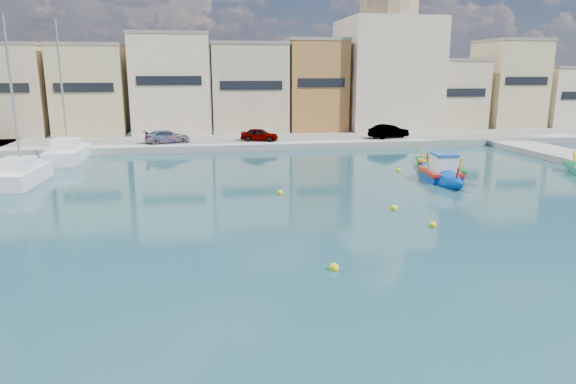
{
  "coord_description": "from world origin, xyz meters",
  "views": [
    {
      "loc": [
        -11.12,
        -16.87,
        6.82
      ],
      "look_at": [
        -7.17,
        6.0,
        1.4
      ],
      "focal_mm": 32.0,
      "sensor_mm": 36.0,
      "label": 1
    }
  ],
  "objects_px": {
    "church_block": "(387,58)",
    "luzzu_green": "(439,167)",
    "luzzu_blue_cabin": "(441,175)",
    "yacht_midnorth": "(29,172)",
    "yacht_north": "(72,152)"
  },
  "relations": [
    {
      "from": "luzzu_blue_cabin",
      "to": "yacht_midnorth",
      "type": "relative_size",
      "value": 0.72
    },
    {
      "from": "luzzu_blue_cabin",
      "to": "luzzu_green",
      "type": "xyz_separation_m",
      "value": [
        1.5,
        3.37,
        -0.1
      ]
    },
    {
      "from": "church_block",
      "to": "yacht_midnorth",
      "type": "height_order",
      "value": "church_block"
    },
    {
      "from": "church_block",
      "to": "yacht_north",
      "type": "bearing_deg",
      "value": -158.25
    },
    {
      "from": "luzzu_green",
      "to": "yacht_north",
      "type": "relative_size",
      "value": 0.62
    },
    {
      "from": "church_block",
      "to": "luzzu_blue_cabin",
      "type": "xyz_separation_m",
      "value": [
        -5.8,
        -26.42,
        -8.07
      ]
    },
    {
      "from": "church_block",
      "to": "luzzu_green",
      "type": "bearing_deg",
      "value": -100.56
    },
    {
      "from": "luzzu_blue_cabin",
      "to": "yacht_midnorth",
      "type": "distance_m",
      "value": 26.94
    },
    {
      "from": "yacht_north",
      "to": "church_block",
      "type": "bearing_deg",
      "value": 21.75
    },
    {
      "from": "church_block",
      "to": "yacht_midnorth",
      "type": "relative_size",
      "value": 1.74
    },
    {
      "from": "luzzu_blue_cabin",
      "to": "yacht_north",
      "type": "bearing_deg",
      "value": 151.74
    },
    {
      "from": "church_block",
      "to": "luzzu_blue_cabin",
      "type": "height_order",
      "value": "church_block"
    },
    {
      "from": "yacht_north",
      "to": "yacht_midnorth",
      "type": "distance_m",
      "value": 8.8
    },
    {
      "from": "luzzu_blue_cabin",
      "to": "yacht_north",
      "type": "xyz_separation_m",
      "value": [
        -25.74,
        13.84,
        0.12
      ]
    },
    {
      "from": "church_block",
      "to": "luzzu_green",
      "type": "xyz_separation_m",
      "value": [
        -4.29,
        -23.05,
        -8.17
      ]
    }
  ]
}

